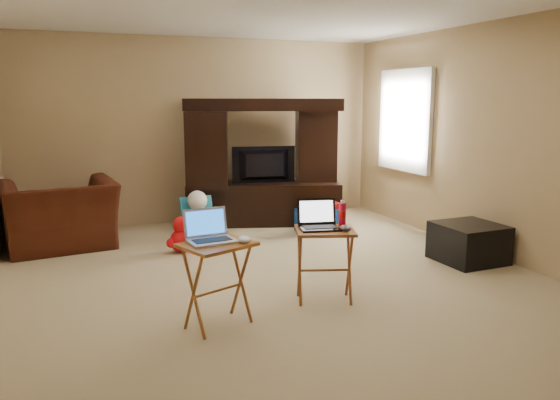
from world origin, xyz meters
name	(u,v)px	position (x,y,z in m)	size (l,w,h in m)	color
floor	(272,279)	(0.00, 0.00, 0.00)	(5.50, 5.50, 0.00)	tan
ceiling	(272,4)	(0.00, 0.00, 2.50)	(5.50, 5.50, 0.00)	silver
wall_back	(202,131)	(0.00, 2.75, 1.25)	(5.00, 5.00, 0.00)	tan
wall_front	(485,200)	(0.00, -2.75, 1.25)	(5.00, 5.00, 0.00)	tan
wall_right	(490,140)	(2.50, 0.00, 1.25)	(5.50, 5.50, 0.00)	tan
window_pane	(406,121)	(2.48, 1.55, 1.40)	(1.20, 1.20, 0.00)	white
window_frame	(405,121)	(2.46, 1.55, 1.40)	(0.06, 1.14, 1.34)	white
entertainment_center	(264,162)	(0.70, 2.21, 0.84)	(2.06, 0.52, 1.69)	black
television	(265,165)	(0.70, 2.17, 0.81)	(0.86, 0.11, 0.49)	black
recliner	(60,215)	(-1.87, 1.90, 0.39)	(1.19, 1.04, 0.78)	#40190D
child_rocker	(200,219)	(-0.31, 1.66, 0.26)	(0.39, 0.45, 0.52)	#186684
plush_toy	(182,234)	(-0.62, 1.21, 0.21)	(0.37, 0.31, 0.41)	red
push_toy	(319,216)	(1.19, 1.48, 0.22)	(0.58, 0.41, 0.43)	#164EB3
ottoman	(469,243)	(2.12, -0.22, 0.20)	(0.62, 0.62, 0.40)	black
tray_table_left	(218,285)	(-0.76, -0.87, 0.32)	(0.50, 0.40, 0.65)	#AC6C29
tray_table_right	(325,265)	(0.21, -0.70, 0.31)	(0.48, 0.38, 0.63)	#954924
laptop_left	(212,227)	(-0.79, -0.84, 0.77)	(0.34, 0.28, 0.24)	#ACACB1
laptop_right	(320,215)	(0.17, -0.68, 0.75)	(0.33, 0.27, 0.24)	black
mouse_left	(244,239)	(-0.57, -0.94, 0.67)	(0.08, 0.13, 0.05)	white
mouse_right	(346,228)	(0.34, -0.82, 0.65)	(0.08, 0.13, 0.05)	#38383C
water_bottle	(342,214)	(0.41, -0.62, 0.72)	(0.06, 0.06, 0.19)	red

